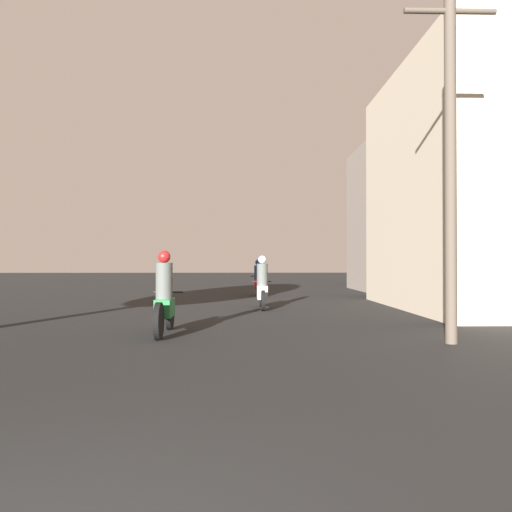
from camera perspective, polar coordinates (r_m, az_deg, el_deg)
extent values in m
cylinder|color=black|center=(10.54, -9.80, -6.44)|extent=(0.10, 0.68, 0.68)
cylinder|color=black|center=(9.19, -11.07, -7.31)|extent=(0.10, 0.68, 0.68)
cube|color=#1E6B33|center=(9.85, -10.39, -5.84)|extent=(0.30, 0.75, 0.35)
cylinder|color=black|center=(10.27, -10.00, -4.08)|extent=(0.60, 0.04, 0.04)
cylinder|color=#4C514C|center=(9.74, -10.45, -2.82)|extent=(0.32, 0.32, 0.69)
sphere|color=#A51919|center=(9.73, -10.45, -0.07)|extent=(0.24, 0.24, 0.24)
cylinder|color=black|center=(15.67, 0.61, -4.71)|extent=(0.10, 0.59, 0.59)
cylinder|color=black|center=(14.25, 0.81, -5.12)|extent=(0.10, 0.59, 0.59)
cube|color=#ADADB2|center=(14.95, 0.71, -4.14)|extent=(0.30, 0.90, 0.40)
cylinder|color=black|center=(15.39, 0.64, -2.93)|extent=(0.60, 0.04, 0.04)
cylinder|color=#4C514C|center=(14.83, 0.72, -2.15)|extent=(0.32, 0.32, 0.65)
sphere|color=silver|center=(14.83, 0.72, -0.42)|extent=(0.24, 0.24, 0.24)
cylinder|color=black|center=(21.07, 0.18, -3.63)|extent=(0.10, 0.61, 0.61)
cylinder|color=black|center=(19.63, 0.30, -3.85)|extent=(0.10, 0.61, 0.61)
cube|color=red|center=(20.34, 0.24, -3.18)|extent=(0.30, 0.83, 0.39)
cylinder|color=black|center=(20.80, 0.20, -2.31)|extent=(0.60, 0.04, 0.04)
cylinder|color=navy|center=(20.24, 0.25, -1.86)|extent=(0.32, 0.32, 0.55)
sphere|color=navy|center=(20.24, 0.25, -0.73)|extent=(0.24, 0.24, 0.24)
cube|color=beige|center=(16.46, 25.02, 7.02)|extent=(5.39, 7.72, 7.16)
cube|color=gray|center=(25.08, 17.36, 4.07)|extent=(5.07, 5.75, 6.90)
cylinder|color=#4C4238|center=(9.34, 21.34, 9.94)|extent=(0.20, 0.20, 6.23)
cylinder|color=#4C4238|center=(10.15, 21.28, 24.61)|extent=(1.60, 0.10, 0.10)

